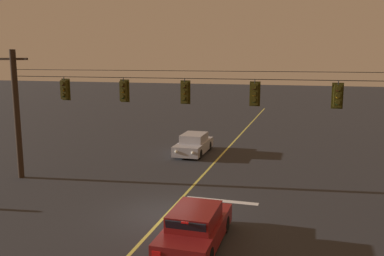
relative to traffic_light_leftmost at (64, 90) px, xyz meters
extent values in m
plane|color=#28282B|center=(6.56, -2.91, -4.95)|extent=(180.00, 180.00, 0.00)
cube|color=#D1C64C|center=(6.56, 6.02, -4.95)|extent=(0.14, 60.00, 0.01)
cube|color=silver|center=(8.46, -0.58, -4.95)|extent=(3.40, 0.36, 0.01)
cylinder|color=#2D2116|center=(-3.03, 0.02, -1.45)|extent=(0.32, 0.32, 7.00)
cube|color=#2D2116|center=(-3.03, 0.02, 1.55)|extent=(1.80, 0.12, 0.12)
cylinder|color=slate|center=(-3.03, 0.02, 1.20)|extent=(0.12, 0.12, 0.18)
cylinder|color=black|center=(6.56, 0.02, 0.65)|extent=(19.19, 0.03, 0.03)
cylinder|color=black|center=(6.56, 0.02, 1.00)|extent=(19.19, 0.02, 0.02)
cylinder|color=black|center=(0.00, 0.02, 0.56)|extent=(0.04, 0.04, 0.18)
cube|color=#332D0A|center=(0.00, 0.02, -0.01)|extent=(0.32, 0.26, 0.96)
cube|color=#332D0A|center=(0.00, 0.16, -0.01)|extent=(0.48, 0.03, 1.12)
sphere|color=#380A0A|center=(0.00, -0.14, 0.28)|extent=(0.17, 0.17, 0.17)
cylinder|color=#332D0A|center=(0.00, -0.18, 0.33)|extent=(0.20, 0.10, 0.20)
sphere|color=orange|center=(0.00, -0.14, -0.01)|extent=(0.17, 0.17, 0.17)
cylinder|color=#332D0A|center=(0.00, -0.18, 0.04)|extent=(0.20, 0.10, 0.20)
sphere|color=black|center=(0.00, -0.14, -0.29)|extent=(0.17, 0.17, 0.17)
cylinder|color=#332D0A|center=(0.00, -0.18, -0.25)|extent=(0.20, 0.10, 0.20)
cylinder|color=black|center=(3.34, 0.02, 0.56)|extent=(0.04, 0.04, 0.18)
cube|color=#332D0A|center=(3.34, 0.02, -0.01)|extent=(0.32, 0.26, 0.96)
cube|color=#332D0A|center=(3.34, 0.16, -0.01)|extent=(0.48, 0.03, 1.12)
sphere|color=#380A0A|center=(3.34, -0.14, 0.28)|extent=(0.17, 0.17, 0.17)
cylinder|color=#332D0A|center=(3.34, -0.18, 0.33)|extent=(0.20, 0.10, 0.20)
sphere|color=orange|center=(3.34, -0.14, -0.01)|extent=(0.17, 0.17, 0.17)
cylinder|color=#332D0A|center=(3.34, -0.18, 0.04)|extent=(0.20, 0.10, 0.20)
sphere|color=black|center=(3.34, -0.14, -0.29)|extent=(0.17, 0.17, 0.17)
cylinder|color=#332D0A|center=(3.34, -0.18, -0.25)|extent=(0.20, 0.10, 0.20)
cylinder|color=black|center=(6.48, 0.02, 0.56)|extent=(0.04, 0.04, 0.18)
cube|color=#332D0A|center=(6.48, 0.02, -0.01)|extent=(0.32, 0.26, 0.96)
cube|color=#332D0A|center=(6.48, 0.16, -0.01)|extent=(0.48, 0.03, 1.12)
sphere|color=#380A0A|center=(6.48, -0.14, 0.28)|extent=(0.17, 0.17, 0.17)
cylinder|color=#332D0A|center=(6.48, -0.18, 0.33)|extent=(0.20, 0.10, 0.20)
sphere|color=orange|center=(6.48, -0.14, -0.01)|extent=(0.17, 0.17, 0.17)
cylinder|color=#332D0A|center=(6.48, -0.18, 0.04)|extent=(0.20, 0.10, 0.20)
sphere|color=black|center=(6.48, -0.14, -0.29)|extent=(0.17, 0.17, 0.17)
cylinder|color=#332D0A|center=(6.48, -0.18, -0.25)|extent=(0.20, 0.10, 0.20)
cylinder|color=black|center=(9.77, 0.02, 0.56)|extent=(0.04, 0.04, 0.18)
cube|color=#332D0A|center=(9.77, 0.02, -0.01)|extent=(0.32, 0.26, 0.96)
cube|color=#332D0A|center=(9.77, 0.16, -0.01)|extent=(0.48, 0.03, 1.12)
sphere|color=#380A0A|center=(9.77, -0.14, 0.28)|extent=(0.17, 0.17, 0.17)
cylinder|color=#332D0A|center=(9.77, -0.18, 0.33)|extent=(0.20, 0.10, 0.20)
sphere|color=orange|center=(9.77, -0.14, -0.01)|extent=(0.17, 0.17, 0.17)
cylinder|color=#332D0A|center=(9.77, -0.18, 0.04)|extent=(0.20, 0.10, 0.20)
sphere|color=black|center=(9.77, -0.14, -0.29)|extent=(0.17, 0.17, 0.17)
cylinder|color=#332D0A|center=(9.77, -0.18, -0.25)|extent=(0.20, 0.10, 0.20)
cylinder|color=black|center=(13.30, 0.02, 0.56)|extent=(0.04, 0.04, 0.18)
cube|color=#332D0A|center=(13.30, 0.02, -0.01)|extent=(0.32, 0.26, 0.96)
cube|color=#332D0A|center=(13.30, 0.16, -0.01)|extent=(0.48, 0.03, 1.12)
sphere|color=#380A0A|center=(13.30, -0.14, 0.28)|extent=(0.17, 0.17, 0.17)
cylinder|color=#332D0A|center=(13.30, -0.18, 0.33)|extent=(0.20, 0.10, 0.20)
sphere|color=orange|center=(13.30, -0.14, -0.01)|extent=(0.17, 0.17, 0.17)
cylinder|color=#332D0A|center=(13.30, -0.18, 0.04)|extent=(0.20, 0.10, 0.20)
sphere|color=black|center=(13.30, -0.14, -0.29)|extent=(0.17, 0.17, 0.17)
cylinder|color=#332D0A|center=(13.30, -0.18, -0.25)|extent=(0.20, 0.10, 0.20)
cube|color=maroon|center=(8.50, -5.24, -4.44)|extent=(1.80, 4.30, 0.68)
cube|color=maroon|center=(8.50, -5.36, -3.83)|extent=(1.51, 2.15, 0.54)
cube|color=black|center=(8.50, -4.42, -3.83)|extent=(1.40, 0.21, 0.48)
cube|color=black|center=(8.50, -6.42, -3.83)|extent=(1.37, 0.18, 0.46)
cylinder|color=black|center=(7.71, -3.91, -4.63)|extent=(0.22, 0.64, 0.64)
cylinder|color=black|center=(9.29, -3.91, -4.63)|extent=(0.22, 0.64, 0.64)
cylinder|color=black|center=(7.71, -6.57, -4.63)|extent=(0.22, 0.64, 0.64)
cube|color=red|center=(7.85, -7.40, -4.34)|extent=(0.28, 0.03, 0.18)
cube|color=red|center=(8.50, -6.53, -3.60)|extent=(0.24, 0.04, 0.06)
cube|color=#A5A5AD|center=(4.59, 8.23, -4.44)|extent=(1.80, 4.30, 0.68)
cube|color=#A5A5AD|center=(4.59, 8.35, -3.83)|extent=(1.51, 2.15, 0.54)
cube|color=black|center=(4.59, 7.41, -3.83)|extent=(1.40, 0.21, 0.48)
cube|color=black|center=(4.59, 9.41, -3.83)|extent=(1.37, 0.18, 0.46)
cylinder|color=black|center=(5.38, 6.90, -4.63)|extent=(0.22, 0.64, 0.64)
cylinder|color=black|center=(3.79, 6.90, -4.63)|extent=(0.22, 0.64, 0.64)
cylinder|color=black|center=(5.38, 9.56, -4.63)|extent=(0.22, 0.64, 0.64)
cylinder|color=black|center=(3.79, 9.56, -4.63)|extent=(0.22, 0.64, 0.64)
sphere|color=white|center=(5.14, 6.06, -4.38)|extent=(0.20, 0.20, 0.20)
sphere|color=white|center=(4.03, 6.06, -4.38)|extent=(0.20, 0.20, 0.20)
camera|label=1|loc=(12.09, -18.14, 1.54)|focal=37.74mm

